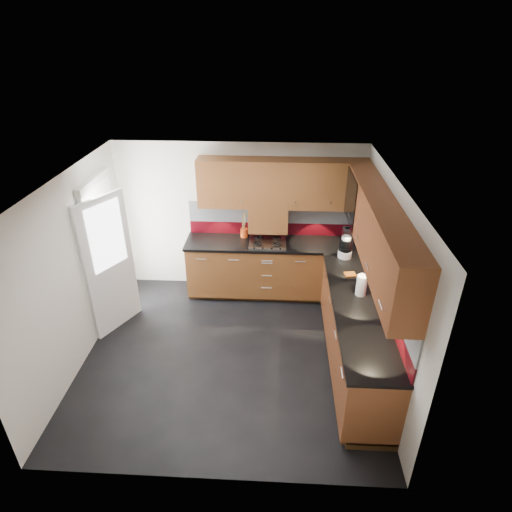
# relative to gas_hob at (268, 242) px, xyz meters

# --- Properties ---
(room) EXTENTS (4.00, 3.80, 2.64)m
(room) POSITION_rel_gas_hob_xyz_m (-0.45, -1.47, 0.54)
(room) COLOR black
(base_cabinets) EXTENTS (2.70, 3.20, 0.95)m
(base_cabinets) POSITION_rel_gas_hob_xyz_m (0.62, -0.75, -0.52)
(base_cabinets) COLOR #592F13
(base_cabinets) RESTS_ON room
(countertop) EXTENTS (2.72, 3.22, 0.04)m
(countertop) POSITION_rel_gas_hob_xyz_m (0.60, -0.77, -0.03)
(countertop) COLOR black
(countertop) RESTS_ON base_cabinets
(backsplash) EXTENTS (2.70, 3.20, 0.54)m
(backsplash) POSITION_rel_gas_hob_xyz_m (0.83, -0.54, 0.26)
(backsplash) COLOR maroon
(backsplash) RESTS_ON countertop
(upper_cabinets) EXTENTS (2.50, 3.20, 0.72)m
(upper_cabinets) POSITION_rel_gas_hob_xyz_m (0.78, -0.69, 0.88)
(upper_cabinets) COLOR #592F13
(upper_cabinets) RESTS_ON room
(extractor_hood) EXTENTS (0.60, 0.33, 0.40)m
(extractor_hood) POSITION_rel_gas_hob_xyz_m (0.00, 0.17, 0.33)
(extractor_hood) COLOR #592F13
(extractor_hood) RESTS_ON room
(glass_cabinet) EXTENTS (0.32, 0.80, 0.66)m
(glass_cabinet) POSITION_rel_gas_hob_xyz_m (1.26, -0.40, 0.91)
(glass_cabinet) COLOR black
(glass_cabinet) RESTS_ON room
(back_door) EXTENTS (0.42, 1.19, 2.04)m
(back_door) POSITION_rel_gas_hob_xyz_m (-2.23, -0.72, 0.08)
(back_door) COLOR white
(back_door) RESTS_ON room
(gas_hob) EXTENTS (0.56, 0.50, 0.04)m
(gas_hob) POSITION_rel_gas_hob_xyz_m (0.00, 0.00, 0.00)
(gas_hob) COLOR silver
(gas_hob) RESTS_ON countertop
(utensil_pot) EXTENTS (0.11, 0.11, 0.40)m
(utensil_pot) POSITION_rel_gas_hob_xyz_m (-0.38, 0.20, 0.08)
(utensil_pot) COLOR #D74614
(utensil_pot) RESTS_ON countertop
(toaster) EXTENTS (0.29, 0.18, 0.21)m
(toaster) POSITION_rel_gas_hob_xyz_m (1.30, 0.15, 0.09)
(toaster) COLOR silver
(toaster) RESTS_ON countertop
(food_processor) EXTENTS (0.20, 0.20, 0.33)m
(food_processor) POSITION_rel_gas_hob_xyz_m (1.12, -0.39, 0.14)
(food_processor) COLOR white
(food_processor) RESTS_ON countertop
(paper_towel) EXTENTS (0.15, 0.15, 0.27)m
(paper_towel) POSITION_rel_gas_hob_xyz_m (1.19, -1.36, 0.12)
(paper_towel) COLOR white
(paper_towel) RESTS_ON countertop
(orange_cloth) EXTENTS (0.17, 0.15, 0.02)m
(orange_cloth) POSITION_rel_gas_hob_xyz_m (1.14, -0.89, -0.01)
(orange_cloth) COLOR orange
(orange_cloth) RESTS_ON countertop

